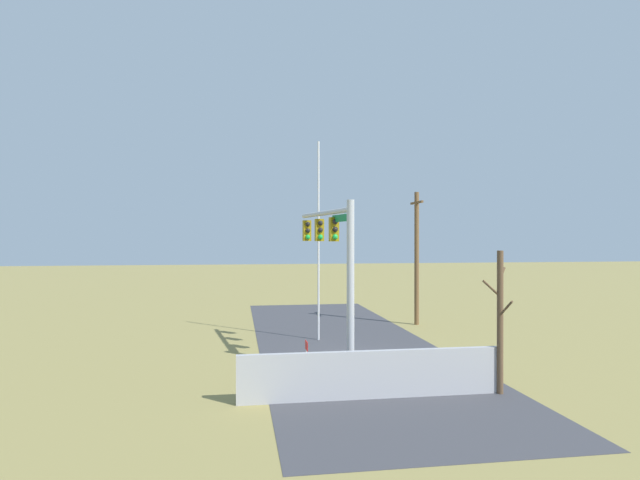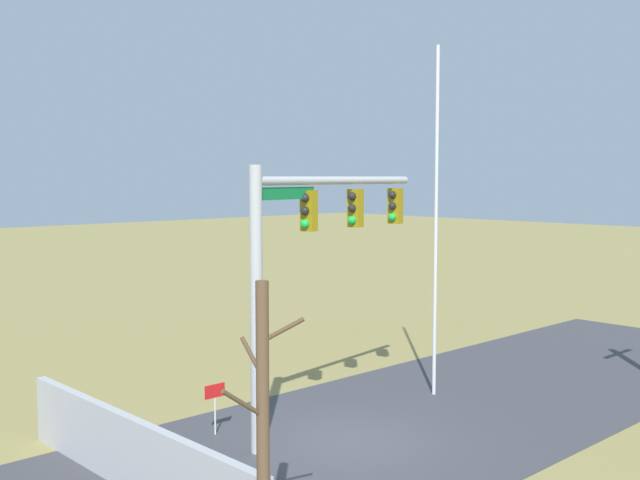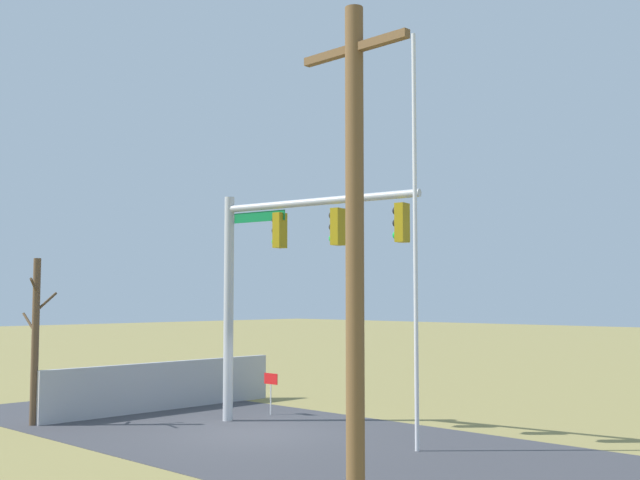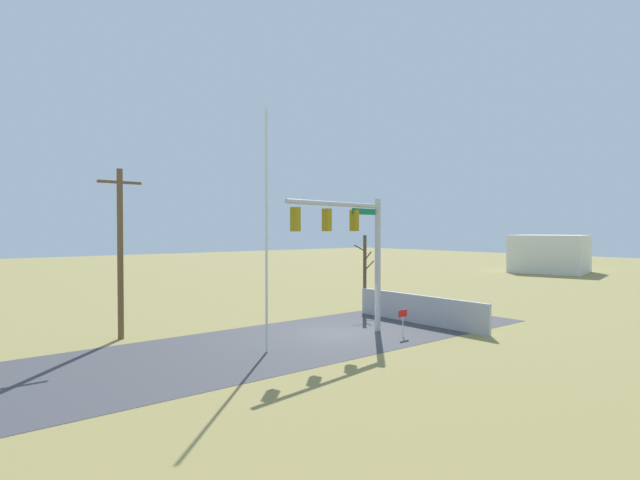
{
  "view_description": "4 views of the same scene",
  "coord_description": "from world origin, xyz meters",
  "px_view_note": "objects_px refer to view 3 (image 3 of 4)",
  "views": [
    {
      "loc": [
        20.87,
        -4.93,
        4.93
      ],
      "look_at": [
        -1.96,
        -1.36,
        4.86
      ],
      "focal_mm": 29.72,
      "sensor_mm": 36.0,
      "label": 1
    },
    {
      "loc": [
        12.35,
        12.11,
        6.08
      ],
      "look_at": [
        -0.92,
        -1.93,
        4.49
      ],
      "focal_mm": 43.24,
      "sensor_mm": 36.0,
      "label": 2
    },
    {
      "loc": [
        -15.24,
        13.3,
        3.44
      ],
      "look_at": [
        -1.09,
        -1.38,
        4.97
      ],
      "focal_mm": 43.69,
      "sensor_mm": 36.0,
      "label": 3
    },
    {
      "loc": [
        -15.49,
        -17.81,
        4.89
      ],
      "look_at": [
        -1.39,
        -0.62,
        4.42
      ],
      "focal_mm": 28.45,
      "sensor_mm": 36.0,
      "label": 4
    }
  ],
  "objects_px": {
    "signal_mast": "(280,260)",
    "utility_pole": "(355,262)",
    "open_sign": "(271,384)",
    "bare_tree": "(35,339)",
    "flagpole": "(415,238)"
  },
  "relations": [
    {
      "from": "flagpole",
      "to": "open_sign",
      "type": "xyz_separation_m",
      "value": [
        6.44,
        -1.43,
        -3.91
      ]
    },
    {
      "from": "signal_mast",
      "to": "open_sign",
      "type": "xyz_separation_m",
      "value": [
        1.8,
        -1.33,
        -3.58
      ]
    },
    {
      "from": "utility_pole",
      "to": "open_sign",
      "type": "relative_size",
      "value": 6.21
    },
    {
      "from": "bare_tree",
      "to": "utility_pole",
      "type": "bearing_deg",
      "value": 171.9
    },
    {
      "from": "signal_mast",
      "to": "open_sign",
      "type": "distance_m",
      "value": 4.23
    },
    {
      "from": "flagpole",
      "to": "utility_pole",
      "type": "xyz_separation_m",
      "value": [
        -3.64,
        6.23,
        -0.87
      ]
    },
    {
      "from": "open_sign",
      "to": "utility_pole",
      "type": "bearing_deg",
      "value": 142.77
    },
    {
      "from": "flagpole",
      "to": "open_sign",
      "type": "height_order",
      "value": "flagpole"
    },
    {
      "from": "signal_mast",
      "to": "bare_tree",
      "type": "relative_size",
      "value": 1.39
    },
    {
      "from": "signal_mast",
      "to": "bare_tree",
      "type": "xyz_separation_m",
      "value": [
        5.04,
        4.44,
        -2.16
      ]
    },
    {
      "from": "utility_pole",
      "to": "open_sign",
      "type": "xyz_separation_m",
      "value": [
        10.08,
        -7.66,
        -3.04
      ]
    },
    {
      "from": "flagpole",
      "to": "utility_pole",
      "type": "height_order",
      "value": "flagpole"
    },
    {
      "from": "signal_mast",
      "to": "open_sign",
      "type": "relative_size",
      "value": 5.19
    },
    {
      "from": "signal_mast",
      "to": "utility_pole",
      "type": "bearing_deg",
      "value": 142.58
    },
    {
      "from": "flagpole",
      "to": "open_sign",
      "type": "bearing_deg",
      "value": -12.48
    }
  ]
}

